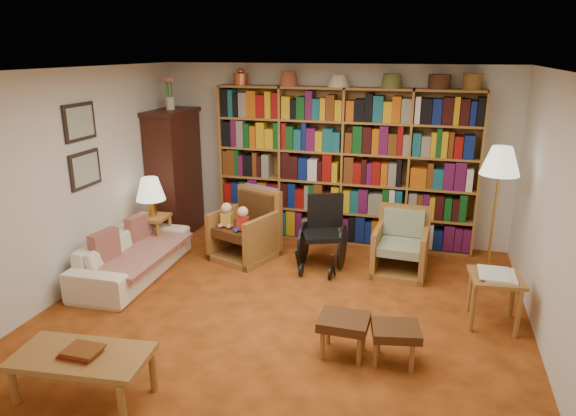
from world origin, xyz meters
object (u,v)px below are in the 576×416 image
(footstool_a, at_px, (344,324))
(footstool_b, at_px, (396,333))
(side_table_lamp, at_px, (153,226))
(wheelchair, at_px, (323,235))
(armchair_sage, at_px, (401,247))
(floor_lamp, at_px, (500,167))
(side_table_papers, at_px, (495,284))
(coffee_table, at_px, (82,359))
(sofa, at_px, (133,255))
(armchair_leather, at_px, (247,229))

(footstool_a, distance_m, footstool_b, 0.46)
(side_table_lamp, relative_size, wheelchair, 0.59)
(wheelchair, bearing_deg, side_table_lamp, -174.10)
(armchair_sage, distance_m, floor_lamp, 1.52)
(side_table_papers, bearing_deg, footstool_b, -133.55)
(footstool_b, xyz_separation_m, coffee_table, (-2.35, -1.17, 0.06))
(wheelchair, height_order, coffee_table, wheelchair)
(sofa, bearing_deg, side_table_papers, -93.14)
(sofa, xyz_separation_m, armchair_leather, (1.12, 1.00, 0.11))
(sofa, xyz_separation_m, side_table_lamp, (-0.10, 0.68, 0.14))
(sofa, height_order, footstool_b, sofa)
(floor_lamp, height_order, side_table_papers, floor_lamp)
(armchair_leather, height_order, side_table_papers, armchair_leather)
(side_table_lamp, bearing_deg, footstool_a, -30.10)
(side_table_lamp, xyz_separation_m, coffee_table, (1.00, -2.84, -0.06))
(floor_lamp, relative_size, footstool_a, 3.71)
(sofa, relative_size, armchair_sage, 2.27)
(side_table_lamp, relative_size, floor_lamp, 0.33)
(wheelchair, xyz_separation_m, floor_lamp, (2.00, 0.05, 1.00))
(footstool_a, height_order, coffee_table, coffee_table)
(side_table_lamp, bearing_deg, armchair_sage, 6.59)
(sofa, height_order, floor_lamp, floor_lamp)
(footstool_b, bearing_deg, wheelchair, 119.48)
(side_table_lamp, xyz_separation_m, footstool_a, (2.89, -1.68, -0.10))
(footstool_b, bearing_deg, side_table_lamp, 153.55)
(sofa, relative_size, wheelchair, 1.95)
(side_table_lamp, xyz_separation_m, floor_lamp, (4.28, 0.28, 1.02))
(armchair_sage, xyz_separation_m, wheelchair, (-0.97, -0.14, 0.12))
(wheelchair, distance_m, footstool_a, 2.01)
(armchair_leather, relative_size, floor_lamp, 0.58)
(armchair_sage, height_order, coffee_table, armchair_sage)
(side_table_papers, xyz_separation_m, coffee_table, (-3.25, -2.12, -0.10))
(floor_lamp, height_order, coffee_table, floor_lamp)
(wheelchair, relative_size, footstool_a, 2.10)
(side_table_lamp, distance_m, armchair_sage, 3.28)
(armchair_leather, relative_size, footstool_a, 2.17)
(floor_lamp, bearing_deg, wheelchair, -178.67)
(coffee_table, bearing_deg, footstool_b, 26.53)
(footstool_b, bearing_deg, armchair_leather, 137.04)
(wheelchair, xyz_separation_m, footstool_a, (0.61, -1.91, -0.12))
(side_table_lamp, distance_m, wheelchair, 2.29)
(armchair_leather, relative_size, coffee_table, 0.87)
(side_table_lamp, height_order, coffee_table, side_table_lamp)
(armchair_sage, bearing_deg, footstool_b, -87.08)
(side_table_papers, bearing_deg, sofa, 179.33)
(sofa, bearing_deg, armchair_leather, -50.79)
(floor_lamp, bearing_deg, sofa, -167.03)
(footstool_b, bearing_deg, floor_lamp, 64.68)
(armchair_leather, bearing_deg, footstool_b, -42.96)
(armchair_leather, distance_m, footstool_a, 2.60)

